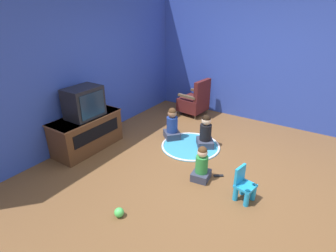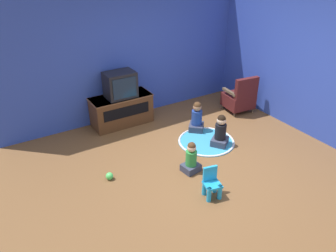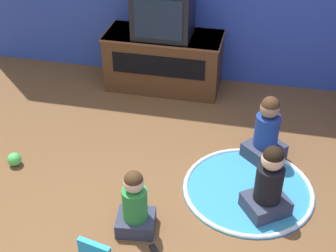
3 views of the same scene
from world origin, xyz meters
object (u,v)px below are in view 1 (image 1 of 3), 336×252
yellow_kid_chair (244,187)px  child_watching_center (202,165)px  television (84,103)px  black_armchair (195,101)px  child_watching_left (172,125)px  child_watching_right (205,133)px  tv_cabinet (87,132)px  remote_control (219,176)px  toy_ball (119,212)px

yellow_kid_chair → child_watching_center: size_ratio=0.86×
television → black_armchair: size_ratio=0.70×
yellow_kid_chair → child_watching_center: (0.10, 0.67, 0.04)m
yellow_kid_chair → child_watching_left: size_ratio=0.75×
child_watching_left → child_watching_right: (0.05, -0.69, -0.00)m
child_watching_left → child_watching_center: child_watching_left is taller
tv_cabinet → remote_control: 2.43m
television → child_watching_right: television is taller
child_watching_left → yellow_kid_chair: bearing=-167.6°
remote_control → black_armchair: bearing=-91.1°
toy_ball → black_armchair: bearing=13.0°
tv_cabinet → child_watching_right: (1.22, -1.76, -0.05)m
child_watching_right → toy_ball: (-2.20, 0.10, -0.21)m
black_armchair → child_watching_center: (-2.25, -1.31, -0.09)m
remote_control → tv_cabinet: bearing=-26.1°
television → child_watching_right: 2.21m
child_watching_right → black_armchair: bearing=-0.1°
child_watching_left → tv_cabinet: bearing=89.3°
child_watching_left → child_watching_center: 1.41m
black_armchair → remote_control: (-2.05, -1.51, -0.32)m
tv_cabinet → child_watching_left: bearing=-42.5°
remote_control → television: bearing=-25.9°
television → child_watching_right: size_ratio=0.95×
black_armchair → child_watching_center: 2.60m
yellow_kid_chair → child_watching_left: child_watching_left is taller
tv_cabinet → toy_ball: bearing=-120.6°
tv_cabinet → child_watching_right: child_watching_right is taller
child_watching_right → toy_ball: child_watching_right is taller
black_armchair → child_watching_right: 1.60m
toy_ball → child_watching_left: bearing=15.3°
television → toy_ball: 2.07m
yellow_kid_chair → toy_ball: size_ratio=3.94×
remote_control → yellow_kid_chair: bearing=110.2°
yellow_kid_chair → child_watching_left: 2.02m
yellow_kid_chair → remote_control: (0.30, 0.47, -0.19)m
television → child_watching_right: bearing=-54.9°
child_watching_left → remote_control: 1.49m
black_armchair → toy_ball: size_ratio=7.10×
television → child_watching_left: 1.68m
black_armchair → yellow_kid_chair: black_armchair is taller
television → child_watching_left: television is taller
child_watching_left → toy_ball: (-2.15, -0.59, -0.21)m
child_watching_right → television: bearing=90.1°
tv_cabinet → child_watching_left: (1.17, -1.07, -0.05)m
television → yellow_kid_chair: size_ratio=1.26×
child_watching_center → child_watching_right: 1.02m
television → child_watching_right: (1.22, -1.73, -0.62)m
child_watching_right → remote_control: size_ratio=4.34×
television → remote_control: television is taller
tv_cabinet → toy_ball: tv_cabinet is taller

